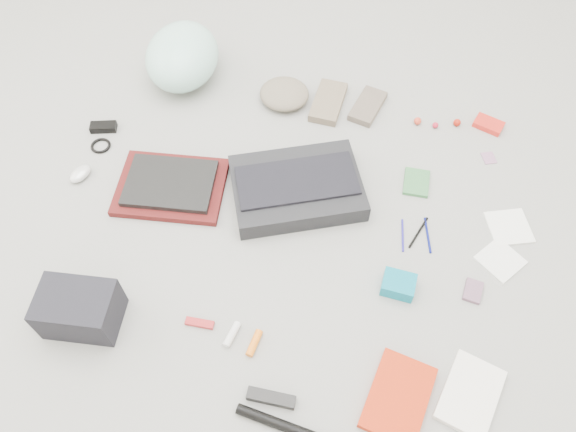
% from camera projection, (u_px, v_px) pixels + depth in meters
% --- Properties ---
extents(ground_plane, '(4.00, 4.00, 0.00)m').
position_uv_depth(ground_plane, '(288.00, 225.00, 1.83)').
color(ground_plane, gray).
extents(messenger_bag, '(0.50, 0.44, 0.07)m').
position_uv_depth(messenger_bag, '(297.00, 188.00, 1.87)').
color(messenger_bag, black).
rests_on(messenger_bag, ground_plane).
extents(bag_flap, '(0.43, 0.31, 0.01)m').
position_uv_depth(bag_flap, '(297.00, 181.00, 1.84)').
color(bag_flap, black).
rests_on(bag_flap, messenger_bag).
extents(laptop_sleeve, '(0.38, 0.30, 0.02)m').
position_uv_depth(laptop_sleeve, '(171.00, 187.00, 1.90)').
color(laptop_sleeve, '#521312').
rests_on(laptop_sleeve, ground_plane).
extents(laptop, '(0.31, 0.24, 0.02)m').
position_uv_depth(laptop, '(170.00, 183.00, 1.88)').
color(laptop, black).
rests_on(laptop, laptop_sleeve).
extents(bike_helmet, '(0.29, 0.36, 0.21)m').
position_uv_depth(bike_helmet, '(182.00, 56.00, 2.13)').
color(bike_helmet, '#B4F3E1').
rests_on(bike_helmet, ground_plane).
extents(beanie, '(0.20, 0.19, 0.07)m').
position_uv_depth(beanie, '(284.00, 94.00, 2.12)').
color(beanie, '#786C59').
rests_on(beanie, ground_plane).
extents(mitten_left, '(0.12, 0.22, 0.03)m').
position_uv_depth(mitten_left, '(328.00, 102.00, 2.12)').
color(mitten_left, '#776652').
rests_on(mitten_left, ground_plane).
extents(mitten_right, '(0.13, 0.20, 0.03)m').
position_uv_depth(mitten_right, '(368.00, 106.00, 2.11)').
color(mitten_right, '#685B4E').
rests_on(mitten_right, ground_plane).
extents(power_brick, '(0.10, 0.06, 0.03)m').
position_uv_depth(power_brick, '(103.00, 127.00, 2.05)').
color(power_brick, black).
rests_on(power_brick, ground_plane).
extents(cable_coil, '(0.08, 0.08, 0.01)m').
position_uv_depth(cable_coil, '(101.00, 146.00, 2.01)').
color(cable_coil, black).
rests_on(cable_coil, ground_plane).
extents(mouse, '(0.08, 0.10, 0.03)m').
position_uv_depth(mouse, '(80.00, 174.00, 1.93)').
color(mouse, silver).
rests_on(mouse, ground_plane).
extents(camera_bag, '(0.23, 0.17, 0.14)m').
position_uv_depth(camera_bag, '(79.00, 309.00, 1.59)').
color(camera_bag, black).
rests_on(camera_bag, ground_plane).
extents(multitool, '(0.08, 0.03, 0.01)m').
position_uv_depth(multitool, '(200.00, 323.00, 1.63)').
color(multitool, maroon).
rests_on(multitool, ground_plane).
extents(toiletry_tube_white, '(0.04, 0.08, 0.02)m').
position_uv_depth(toiletry_tube_white, '(232.00, 334.00, 1.61)').
color(toiletry_tube_white, silver).
rests_on(toiletry_tube_white, ground_plane).
extents(toiletry_tube_orange, '(0.03, 0.08, 0.02)m').
position_uv_depth(toiletry_tube_orange, '(254.00, 343.00, 1.59)').
color(toiletry_tube_orange, orange).
rests_on(toiletry_tube_orange, ground_plane).
extents(u_lock, '(0.13, 0.03, 0.03)m').
position_uv_depth(u_lock, '(271.00, 398.00, 1.51)').
color(u_lock, black).
rests_on(u_lock, ground_plane).
extents(bike_pump, '(0.31, 0.07, 0.03)m').
position_uv_depth(bike_pump, '(292.00, 429.00, 1.46)').
color(bike_pump, black).
rests_on(bike_pump, ground_plane).
extents(book_red, '(0.20, 0.26, 0.02)m').
position_uv_depth(book_red, '(398.00, 397.00, 1.51)').
color(book_red, red).
rests_on(book_red, ground_plane).
extents(book_white, '(0.19, 0.24, 0.02)m').
position_uv_depth(book_white, '(470.00, 395.00, 1.51)').
color(book_white, silver).
rests_on(book_white, ground_plane).
extents(notepad, '(0.09, 0.11, 0.01)m').
position_uv_depth(notepad, '(416.00, 182.00, 1.92)').
color(notepad, '#366E3C').
rests_on(notepad, ground_plane).
extents(pen_blue, '(0.02, 0.12, 0.01)m').
position_uv_depth(pen_blue, '(403.00, 235.00, 1.80)').
color(pen_blue, navy).
rests_on(pen_blue, ground_plane).
extents(pen_black, '(0.06, 0.13, 0.01)m').
position_uv_depth(pen_black, '(418.00, 233.00, 1.81)').
color(pen_black, black).
rests_on(pen_black, ground_plane).
extents(pen_navy, '(0.04, 0.13, 0.01)m').
position_uv_depth(pen_navy, '(428.00, 235.00, 1.80)').
color(pen_navy, '#070E5C').
rests_on(pen_navy, ground_plane).
extents(accordion_wallet, '(0.10, 0.09, 0.05)m').
position_uv_depth(accordion_wallet, '(398.00, 285.00, 1.68)').
color(accordion_wallet, '#057995').
rests_on(accordion_wallet, ground_plane).
extents(card_deck, '(0.06, 0.08, 0.01)m').
position_uv_depth(card_deck, '(473.00, 291.00, 1.69)').
color(card_deck, '#7B566C').
rests_on(card_deck, ground_plane).
extents(napkin_top, '(0.17, 0.17, 0.01)m').
position_uv_depth(napkin_top, '(509.00, 227.00, 1.82)').
color(napkin_top, white).
rests_on(napkin_top, ground_plane).
extents(napkin_bottom, '(0.17, 0.17, 0.01)m').
position_uv_depth(napkin_bottom, '(500.00, 260.00, 1.75)').
color(napkin_bottom, white).
rests_on(napkin_bottom, ground_plane).
extents(lollipop_a, '(0.03, 0.03, 0.03)m').
position_uv_depth(lollipop_a, '(418.00, 121.00, 2.07)').
color(lollipop_a, red).
rests_on(lollipop_a, ground_plane).
extents(lollipop_b, '(0.03, 0.03, 0.02)m').
position_uv_depth(lollipop_b, '(435.00, 125.00, 2.06)').
color(lollipop_b, '#B41A2F').
rests_on(lollipop_b, ground_plane).
extents(lollipop_c, '(0.03, 0.03, 0.03)m').
position_uv_depth(lollipop_c, '(457.00, 123.00, 2.06)').
color(lollipop_c, '#A6190B').
rests_on(lollipop_c, ground_plane).
extents(altoids_tin, '(0.12, 0.10, 0.02)m').
position_uv_depth(altoids_tin, '(489.00, 124.00, 2.06)').
color(altoids_tin, red).
rests_on(altoids_tin, ground_plane).
extents(stamp_sheet, '(0.06, 0.06, 0.00)m').
position_uv_depth(stamp_sheet, '(489.00, 158.00, 1.99)').
color(stamp_sheet, '#A36C93').
rests_on(stamp_sheet, ground_plane).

